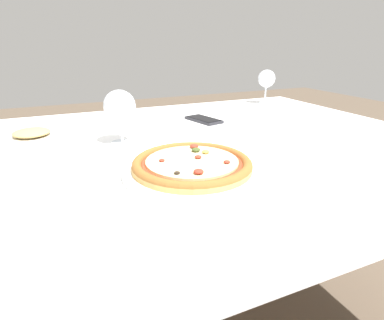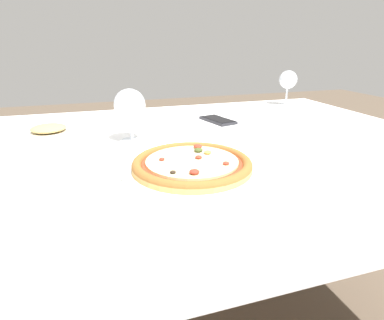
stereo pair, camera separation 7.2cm
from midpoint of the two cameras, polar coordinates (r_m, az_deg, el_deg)
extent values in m
cube|color=brown|center=(0.94, -1.00, 1.52)|extent=(1.39, 1.05, 0.04)
cube|color=white|center=(0.93, -1.01, 2.74)|extent=(1.49, 1.15, 0.01)
cylinder|color=brown|center=(1.75, 12.49, -2.67)|extent=(0.06, 0.06, 0.70)
cylinder|color=white|center=(0.73, -2.83, -1.90)|extent=(0.32, 0.32, 0.01)
cylinder|color=tan|center=(0.72, -2.84, -1.09)|extent=(0.27, 0.27, 0.01)
torus|color=#935B28|center=(0.72, -2.85, -0.65)|extent=(0.27, 0.27, 0.02)
cylinder|color=#BC381E|center=(0.72, -2.85, -0.54)|extent=(0.23, 0.23, 0.00)
cylinder|color=beige|center=(0.72, -2.86, -0.24)|extent=(0.21, 0.21, 0.00)
ellipsoid|color=#A83323|center=(0.80, -2.20, 2.44)|extent=(0.02, 0.02, 0.01)
ellipsoid|color=#2D2319|center=(0.64, -5.87, -2.33)|extent=(0.01, 0.01, 0.01)
ellipsoid|color=#425123|center=(0.77, -1.97, 1.80)|extent=(0.02, 0.02, 0.01)
ellipsoid|color=#A83323|center=(0.73, -1.73, 0.52)|extent=(0.02, 0.02, 0.01)
ellipsoid|color=#A83323|center=(0.70, 3.31, -0.39)|extent=(0.01, 0.01, 0.01)
ellipsoid|color=#A83323|center=(0.71, -8.25, -0.09)|extent=(0.01, 0.01, 0.01)
ellipsoid|color=#BC9342|center=(0.76, -0.28, 1.42)|extent=(0.02, 0.02, 0.01)
ellipsoid|color=#A83323|center=(0.64, -2.02, -2.13)|extent=(0.02, 0.02, 0.01)
cube|color=silver|center=(0.76, -24.17, -2.87)|extent=(0.02, 0.11, 0.00)
cube|color=silver|center=(0.82, -23.96, -1.24)|extent=(0.02, 0.01, 0.00)
cube|color=silver|center=(0.85, -24.68, -0.64)|extent=(0.01, 0.05, 0.00)
cube|color=silver|center=(0.85, -24.14, -0.58)|extent=(0.01, 0.05, 0.00)
cube|color=silver|center=(0.85, -23.61, -0.51)|extent=(0.01, 0.05, 0.00)
cube|color=silver|center=(0.85, -23.07, -0.45)|extent=(0.01, 0.05, 0.00)
cylinder|color=silver|center=(0.96, -14.36, 2.99)|extent=(0.06, 0.06, 0.00)
cylinder|color=silver|center=(0.95, -14.55, 5.02)|extent=(0.01, 0.01, 0.07)
sphere|color=silver|center=(0.94, -14.94, 9.24)|extent=(0.09, 0.09, 0.09)
cylinder|color=silver|center=(1.57, 11.51, 9.88)|extent=(0.06, 0.06, 0.00)
cylinder|color=silver|center=(1.56, 11.62, 11.34)|extent=(0.01, 0.01, 0.08)
sphere|color=silver|center=(1.55, 11.81, 13.97)|extent=(0.08, 0.08, 0.08)
cube|color=#232328|center=(1.19, 0.35, 7.15)|extent=(0.10, 0.16, 0.01)
cube|color=black|center=(1.19, 0.35, 7.41)|extent=(0.09, 0.14, 0.00)
cylinder|color=white|center=(1.10, -28.23, 3.52)|extent=(0.18, 0.18, 0.01)
ellipsoid|color=tan|center=(1.10, -28.37, 4.31)|extent=(0.11, 0.11, 0.02)
camera|label=1|loc=(0.04, -92.86, -1.07)|focal=30.00mm
camera|label=2|loc=(0.04, 87.14, 1.07)|focal=30.00mm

